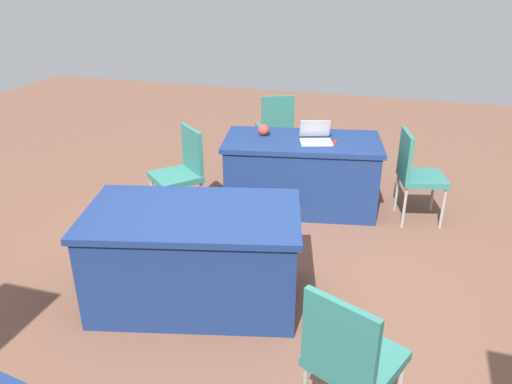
{
  "coord_description": "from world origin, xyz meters",
  "views": [
    {
      "loc": [
        -0.96,
        3.06,
        2.41
      ],
      "look_at": [
        -0.0,
        -0.12,
        0.9
      ],
      "focal_mm": 34.57,
      "sensor_mm": 36.0,
      "label": 1
    }
  ],
  "objects_px": {
    "yarn_ball": "(264,130)",
    "chair_tucked_right": "(416,171)",
    "table_mid_right": "(195,256)",
    "chair_tucked_left": "(182,169)",
    "scissors_red": "(334,143)",
    "table_foreground": "(301,174)",
    "chair_near_front": "(350,355)",
    "laptop_silver": "(316,138)",
    "chair_aisle": "(276,125)"
  },
  "relations": [
    {
      "from": "table_mid_right",
      "to": "chair_tucked_left",
      "type": "height_order",
      "value": "chair_tucked_left"
    },
    {
      "from": "chair_tucked_right",
      "to": "scissors_red",
      "type": "bearing_deg",
      "value": -98.52
    },
    {
      "from": "laptop_silver",
      "to": "scissors_red",
      "type": "height_order",
      "value": "laptop_silver"
    },
    {
      "from": "chair_near_front",
      "to": "chair_tucked_right",
      "type": "xyz_separation_m",
      "value": [
        -0.33,
        -2.84,
        -0.02
      ]
    },
    {
      "from": "scissors_red",
      "to": "chair_tucked_left",
      "type": "bearing_deg",
      "value": -63.13
    },
    {
      "from": "table_mid_right",
      "to": "laptop_silver",
      "type": "height_order",
      "value": "laptop_silver"
    },
    {
      "from": "chair_tucked_left",
      "to": "scissors_red",
      "type": "xyz_separation_m",
      "value": [
        -1.43,
        -0.62,
        0.21
      ]
    },
    {
      "from": "table_mid_right",
      "to": "scissors_red",
      "type": "height_order",
      "value": "scissors_red"
    },
    {
      "from": "table_foreground",
      "to": "scissors_red",
      "type": "bearing_deg",
      "value": 173.96
    },
    {
      "from": "table_mid_right",
      "to": "chair_aisle",
      "type": "distance_m",
      "value": 3.07
    },
    {
      "from": "table_mid_right",
      "to": "scissors_red",
      "type": "distance_m",
      "value": 2.04
    },
    {
      "from": "chair_tucked_right",
      "to": "scissors_red",
      "type": "relative_size",
      "value": 5.25
    },
    {
      "from": "chair_near_front",
      "to": "yarn_ball",
      "type": "xyz_separation_m",
      "value": [
        1.27,
        -2.82,
        0.27
      ]
    },
    {
      "from": "chair_tucked_right",
      "to": "table_mid_right",
      "type": "bearing_deg",
      "value": -53.43
    },
    {
      "from": "chair_aisle",
      "to": "table_foreground",
      "type": "bearing_deg",
      "value": -90.08
    },
    {
      "from": "table_foreground",
      "to": "yarn_ball",
      "type": "height_order",
      "value": "yarn_ball"
    },
    {
      "from": "table_foreground",
      "to": "chair_tucked_right",
      "type": "bearing_deg",
      "value": -178.27
    },
    {
      "from": "chair_near_front",
      "to": "laptop_silver",
      "type": "height_order",
      "value": "laptop_silver"
    },
    {
      "from": "chair_tucked_right",
      "to": "laptop_silver",
      "type": "relative_size",
      "value": 2.42
    },
    {
      "from": "chair_aisle",
      "to": "table_mid_right",
      "type": "bearing_deg",
      "value": -113.91
    },
    {
      "from": "table_foreground",
      "to": "table_mid_right",
      "type": "bearing_deg",
      "value": 76.83
    },
    {
      "from": "table_mid_right",
      "to": "chair_aisle",
      "type": "relative_size",
      "value": 1.86
    },
    {
      "from": "table_foreground",
      "to": "yarn_ball",
      "type": "bearing_deg",
      "value": -2.37
    },
    {
      "from": "table_mid_right",
      "to": "chair_aisle",
      "type": "xyz_separation_m",
      "value": [
        0.16,
        -3.06,
        0.16
      ]
    },
    {
      "from": "table_mid_right",
      "to": "chair_tucked_right",
      "type": "height_order",
      "value": "chair_tucked_right"
    },
    {
      "from": "chair_tucked_left",
      "to": "table_mid_right",
      "type": "bearing_deg",
      "value": 159.83
    },
    {
      "from": "chair_tucked_left",
      "to": "laptop_silver",
      "type": "distance_m",
      "value": 1.41
    },
    {
      "from": "table_mid_right",
      "to": "chair_aisle",
      "type": "height_order",
      "value": "chair_aisle"
    },
    {
      "from": "chair_tucked_right",
      "to": "chair_aisle",
      "type": "bearing_deg",
      "value": -136.36
    },
    {
      "from": "table_foreground",
      "to": "scissors_red",
      "type": "height_order",
      "value": "scissors_red"
    },
    {
      "from": "chair_near_front",
      "to": "scissors_red",
      "type": "distance_m",
      "value": 2.82
    },
    {
      "from": "chair_tucked_right",
      "to": "yarn_ball",
      "type": "bearing_deg",
      "value": -102.73
    },
    {
      "from": "laptop_silver",
      "to": "yarn_ball",
      "type": "height_order",
      "value": "laptop_silver"
    },
    {
      "from": "chair_tucked_right",
      "to": "chair_aisle",
      "type": "relative_size",
      "value": 0.99
    },
    {
      "from": "scissors_red",
      "to": "yarn_ball",
      "type": "bearing_deg",
      "value": -90.47
    },
    {
      "from": "yarn_ball",
      "to": "chair_tucked_right",
      "type": "bearing_deg",
      "value": -179.37
    },
    {
      "from": "yarn_ball",
      "to": "scissors_red",
      "type": "distance_m",
      "value": 0.77
    },
    {
      "from": "chair_aisle",
      "to": "chair_tucked_right",
      "type": "bearing_deg",
      "value": -59.86
    },
    {
      "from": "table_foreground",
      "to": "scissors_red",
      "type": "relative_size",
      "value": 9.76
    },
    {
      "from": "chair_near_front",
      "to": "laptop_silver",
      "type": "xyz_separation_m",
      "value": [
        0.7,
        -2.78,
        0.25
      ]
    },
    {
      "from": "chair_near_front",
      "to": "chair_aisle",
      "type": "height_order",
      "value": "chair_near_front"
    },
    {
      "from": "table_mid_right",
      "to": "laptop_silver",
      "type": "xyz_separation_m",
      "value": [
        -0.58,
        -1.85,
        0.42
      ]
    },
    {
      "from": "chair_tucked_right",
      "to": "chair_tucked_left",
      "type": "bearing_deg",
      "value": -86.46
    },
    {
      "from": "table_mid_right",
      "to": "chair_tucked_right",
      "type": "xyz_separation_m",
      "value": [
        -1.61,
        -1.91,
        0.15
      ]
    },
    {
      "from": "chair_near_front",
      "to": "chair_tucked_right",
      "type": "relative_size",
      "value": 1.03
    },
    {
      "from": "chair_tucked_left",
      "to": "chair_tucked_right",
      "type": "height_order",
      "value": "chair_tucked_left"
    },
    {
      "from": "chair_tucked_left",
      "to": "scissors_red",
      "type": "relative_size",
      "value": 5.41
    },
    {
      "from": "laptop_silver",
      "to": "chair_aisle",
      "type": "bearing_deg",
      "value": -76.12
    },
    {
      "from": "table_mid_right",
      "to": "chair_near_front",
      "type": "height_order",
      "value": "chair_near_front"
    },
    {
      "from": "chair_tucked_left",
      "to": "laptop_silver",
      "type": "xyz_separation_m",
      "value": [
        -1.24,
        -0.63,
        0.25
      ]
    }
  ]
}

